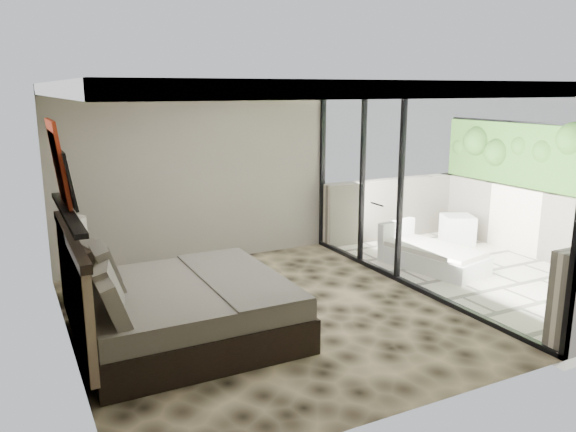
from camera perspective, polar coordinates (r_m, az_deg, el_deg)
name	(u,v)px	position (r m, az deg, el deg)	size (l,w,h in m)	color
floor	(266,315)	(7.07, -2.28, -9.97)	(5.00, 5.00, 0.00)	black
ceiling	(264,84)	(6.52, -2.50, 13.28)	(4.50, 5.00, 0.02)	silver
back_wall	(198,176)	(8.94, -9.09, 4.06)	(4.50, 0.02, 2.80)	gray
left_wall	(63,224)	(6.09, -21.90, -0.80)	(0.02, 5.00, 2.80)	gray
glass_wall	(415,189)	(7.84, 12.74, 2.69)	(0.08, 5.00, 2.80)	white
terrace_slab	(487,275)	(9.20, 19.54, -5.64)	(3.00, 5.00, 0.12)	beige
parapet_far	(551,227)	(10.05, 25.13, -0.99)	(0.30, 5.00, 1.10)	#BAAE97
foliage_hedge	(558,159)	(9.87, 25.74, 5.23)	(0.36, 4.60, 1.10)	#346820
picture_ledge	(67,212)	(6.17, -21.51, 0.36)	(0.12, 2.20, 0.05)	black
bed	(176,307)	(6.42, -11.31, -9.07)	(2.31, 2.23, 1.28)	black
nightstand	(84,285)	(7.86, -20.06, -6.58)	(0.46, 0.46, 0.46)	black
table_lamp	(74,234)	(7.71, -20.92, -1.74)	(0.33, 0.33, 0.61)	black
abstract_canvas	(58,162)	(6.44, -22.32, 5.07)	(0.04, 0.90, 0.90)	#B0410F
framed_print	(68,180)	(6.17, -21.44, 3.44)	(0.03, 0.50, 0.60)	black
ottoman	(457,230)	(10.54, 16.83, -1.33)	(0.52, 0.52, 0.52)	silver
lounger	(430,255)	(9.06, 14.26, -3.88)	(1.12, 1.73, 0.62)	white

